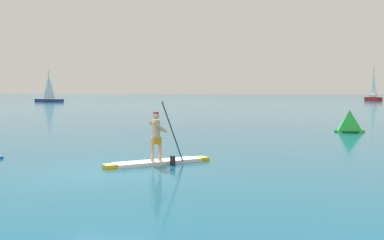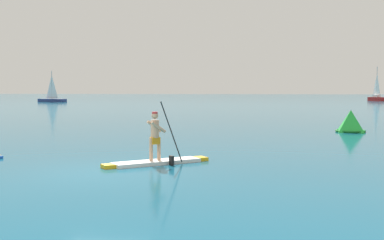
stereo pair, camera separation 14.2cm
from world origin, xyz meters
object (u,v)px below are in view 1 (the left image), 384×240
paddleboarder_mid_center (158,155)px  sailboat_right_horizon (373,96)px  race_marker_buoy (349,122)px  sailboat_left_horizon (49,98)px

paddleboarder_mid_center → sailboat_right_horizon: sailboat_right_horizon is taller
race_marker_buoy → sailboat_right_horizon: 75.31m
paddleboarder_mid_center → sailboat_left_horizon: sailboat_left_horizon is taller
paddleboarder_mid_center → sailboat_right_horizon: bearing=34.9°
race_marker_buoy → sailboat_right_horizon: size_ratio=0.28×
sailboat_left_horizon → race_marker_buoy: bearing=143.6°
sailboat_left_horizon → paddleboarder_mid_center: bearing=133.2°
paddleboarder_mid_center → sailboat_right_horizon: size_ratio=0.44×
sailboat_left_horizon → sailboat_right_horizon: 63.18m
paddleboarder_mid_center → race_marker_buoy: paddleboarder_mid_center is taller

